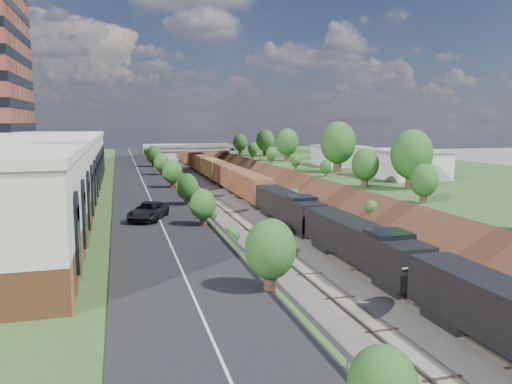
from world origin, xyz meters
name	(u,v)px	position (x,y,z in m)	size (l,w,h in m)	color
platform_left	(14,201)	(-33.00, 60.00, 2.50)	(44.00, 180.00, 5.00)	#305322
platform_right	(426,185)	(33.00, 60.00, 2.50)	(44.00, 180.00, 5.00)	#305322
embankment_left	(173,211)	(-11.00, 60.00, 0.00)	(7.07, 180.00, 7.07)	brown
embankment_right	(308,205)	(11.00, 60.00, 0.00)	(7.07, 180.00, 7.07)	brown
rail_left_track	(227,208)	(-2.60, 60.00, 0.09)	(1.58, 180.00, 0.18)	gray
rail_right_track	(259,207)	(2.60, 60.00, 0.09)	(1.58, 180.00, 0.18)	gray
road	(142,179)	(-15.50, 60.00, 5.05)	(8.00, 180.00, 0.10)	black
guardrail	(170,175)	(-11.40, 59.80, 5.55)	(0.10, 171.00, 0.70)	#99999E
commercial_building	(22,173)	(-28.00, 38.00, 8.51)	(14.30, 62.30, 7.00)	brown
overpass	(188,153)	(0.00, 122.00, 4.92)	(24.50, 8.30, 7.40)	gray
white_building_near	(404,165)	(23.50, 52.00, 7.00)	(9.00, 12.00, 4.00)	silver
white_building_far	(340,156)	(23.00, 74.00, 6.80)	(8.00, 10.00, 3.60)	silver
tree_right_large	(412,155)	(17.00, 40.00, 9.38)	(5.25, 5.25, 7.61)	#473323
tree_left_crest	(219,211)	(-11.80, 20.00, 7.04)	(2.45, 2.45, 3.55)	#473323
freight_train	(230,177)	(2.60, 80.67, 2.73)	(3.25, 165.01, 4.80)	black
suv	(148,211)	(-16.42, 28.11, 5.85)	(2.50, 5.42, 1.51)	black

